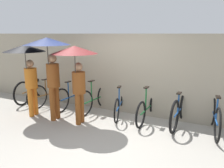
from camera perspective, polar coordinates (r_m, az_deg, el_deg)
name	(u,v)px	position (r m, az deg, el deg)	size (l,w,h in m)	color
ground_plane	(93,138)	(4.92, -4.97, -13.76)	(30.00, 30.00, 0.00)	#9E998E
back_wall	(125,74)	(6.12, 3.40, 2.60)	(14.31, 0.12, 2.22)	gray
parked_bicycle_0	(33,89)	(7.74, -19.91, -1.33)	(0.44, 1.76, 1.02)	black
parked_bicycle_1	(51,93)	(7.18, -15.72, -2.25)	(0.50, 1.69, 1.02)	black
parked_bicycle_2	(73,95)	(6.76, -10.23, -2.97)	(0.44, 1.73, 1.06)	black
parked_bicycle_3	(95,98)	(6.35, -4.39, -3.79)	(0.44, 1.69, 0.98)	black
parked_bicycle_4	(120,103)	(6.04, 2.18, -5.00)	(0.58, 1.70, 0.98)	black
parked_bicycle_5	(148,107)	(5.77, 9.37, -5.97)	(0.44, 1.74, 1.11)	black
parked_bicycle_6	(179,110)	(5.61, 17.21, -6.44)	(0.44, 1.77, 1.05)	black
parked_bicycle_7	(215,116)	(5.51, 25.27, -7.58)	(0.44, 1.71, 1.02)	black
pedestrian_leading	(27,60)	(6.08, -21.37, 5.93)	(1.05, 1.05, 1.95)	#C66B1E
pedestrian_center	(49,55)	(5.59, -16.12, 7.38)	(1.11, 1.11, 2.13)	brown
pedestrian_trailing	(76,62)	(5.19, -9.39, 5.64)	(1.07, 1.07, 1.94)	brown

